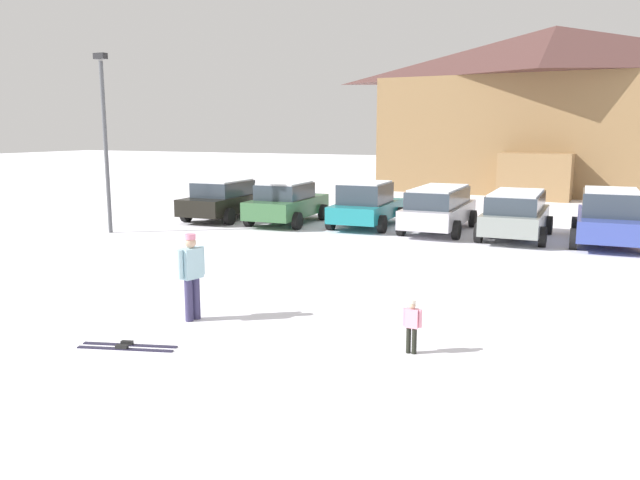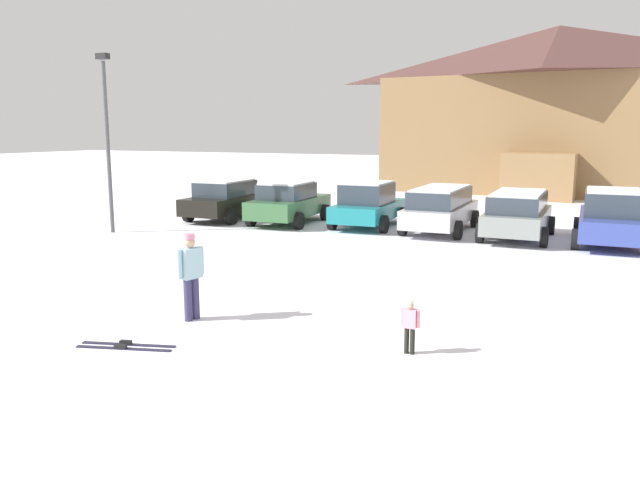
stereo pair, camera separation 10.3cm
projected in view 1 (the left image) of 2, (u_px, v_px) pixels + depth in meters
The scene contains 12 objects.
ground at pixel (138, 418), 7.85m from camera, with size 160.00×160.00×0.00m, color white.
ski_lodge at pixel (551, 109), 36.01m from camera, with size 19.35×10.65×9.40m.
parked_black_sedan at pixel (226, 199), 25.34m from camera, with size 2.30×4.73×1.60m.
parked_green_coupe at pixel (287, 202), 24.10m from camera, with size 2.34×4.27×1.62m.
parked_teal_hatchback at pixel (366, 204), 23.23m from camera, with size 2.29×4.08×1.70m.
parked_silver_wagon at pixel (439, 207), 22.18m from camera, with size 2.14×4.72×1.59m.
parked_grey_wagon at pixel (516, 213), 20.74m from camera, with size 2.20×4.29×1.57m.
parked_blue_hatchback at pixel (609, 217), 19.67m from camera, with size 2.33×4.66×1.76m.
skier_adult_in_blue_parka at pixel (191, 272), 11.75m from camera, with size 0.33×0.60×1.67m.
skier_child_in_pink_snowsuit at pixel (412, 323), 10.05m from camera, with size 0.33×0.13×0.89m.
pair_of_skis at pixel (127, 346), 10.40m from camera, with size 1.66×0.76×0.08m.
lamp_post at pixel (105, 135), 21.49m from camera, with size 0.44×0.24×6.14m.
Camera 1 is at (5.14, -5.72, 3.58)m, focal length 35.00 mm.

